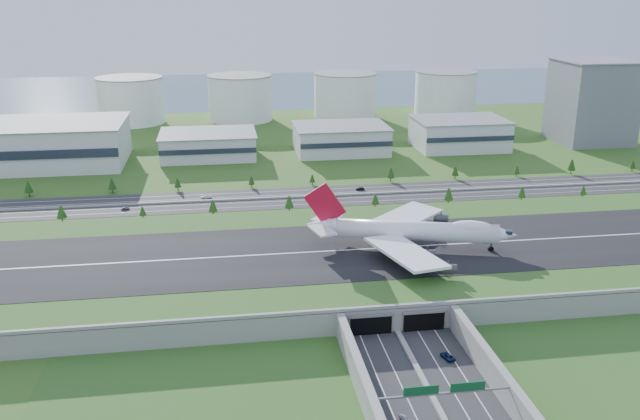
{
  "coord_description": "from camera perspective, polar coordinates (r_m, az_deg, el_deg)",
  "views": [
    {
      "loc": [
        -51.95,
        -233.77,
        103.63
      ],
      "look_at": [
        -11.76,
        35.0,
        12.92
      ],
      "focal_mm": 38.0,
      "sensor_mm": 36.0,
      "label": 1
    }
  ],
  "objects": [
    {
      "name": "ground",
      "position": [
        260.93,
        3.71,
        -4.98
      ],
      "size": [
        1200.0,
        1200.0,
        0.0
      ],
      "primitive_type": "plane",
      "color": "#314E18",
      "rests_on": "ground"
    },
    {
      "name": "airfield_deck",
      "position": [
        259.24,
        3.73,
        -4.15
      ],
      "size": [
        520.0,
        100.0,
        9.2
      ],
      "color": "gray",
      "rests_on": "ground"
    },
    {
      "name": "underpass_road",
      "position": [
        175.46,
        10.81,
        -16.74
      ],
      "size": [
        38.8,
        120.4,
        8.0
      ],
      "color": "#28282B",
      "rests_on": "ground"
    },
    {
      "name": "sign_gantry_near",
      "position": [
        176.89,
        10.41,
        -15.02
      ],
      "size": [
        38.7,
        0.7,
        9.8
      ],
      "color": "gray",
      "rests_on": "ground"
    },
    {
      "name": "north_expressway",
      "position": [
        348.59,
        0.45,
        1.17
      ],
      "size": [
        560.0,
        36.0,
        0.12
      ],
      "primitive_type": "cube",
      "color": "#28282B",
      "rests_on": "ground"
    },
    {
      "name": "tree_row",
      "position": [
        347.05,
        1.83,
        1.89
      ],
      "size": [
        507.38,
        48.7,
        8.43
      ],
      "color": "#3D2819",
      "rests_on": "ground"
    },
    {
      "name": "hangar_west",
      "position": [
        444.53,
        -23.8,
        5.05
      ],
      "size": [
        120.0,
        60.0,
        25.0
      ],
      "primitive_type": "cube",
      "color": "silver",
      "rests_on": "ground"
    },
    {
      "name": "hangar_mid_a",
      "position": [
        434.61,
        -9.4,
        5.43
      ],
      "size": [
        58.0,
        42.0,
        15.0
      ],
      "primitive_type": "cube",
      "color": "silver",
      "rests_on": "ground"
    },
    {
      "name": "hangar_mid_b",
      "position": [
        441.08,
        1.76,
        5.99
      ],
      "size": [
        58.0,
        42.0,
        17.0
      ],
      "primitive_type": "cube",
      "color": "silver",
      "rests_on": "ground"
    },
    {
      "name": "hangar_mid_c",
      "position": [
        461.6,
        11.64,
        6.31
      ],
      "size": [
        58.0,
        42.0,
        19.0
      ],
      "primitive_type": "cube",
      "color": "silver",
      "rests_on": "ground"
    },
    {
      "name": "office_tower",
      "position": [
        503.11,
        21.92,
        8.44
      ],
      "size": [
        46.0,
        46.0,
        55.0
      ],
      "primitive_type": "cube",
      "color": "slate",
      "rests_on": "ground"
    },
    {
      "name": "fuel_tank_a",
      "position": [
        554.74,
        -15.63,
        8.85
      ],
      "size": [
        50.0,
        50.0,
        35.0
      ],
      "primitive_type": "cylinder",
      "color": "white",
      "rests_on": "ground"
    },
    {
      "name": "fuel_tank_b",
      "position": [
        550.81,
        -6.73,
        9.34
      ],
      "size": [
        50.0,
        50.0,
        35.0
      ],
      "primitive_type": "cylinder",
      "color": "white",
      "rests_on": "ground"
    },
    {
      "name": "fuel_tank_c",
      "position": [
        559.91,
        2.12,
        9.6
      ],
      "size": [
        50.0,
        50.0,
        35.0
      ],
      "primitive_type": "cylinder",
      "color": "white",
      "rests_on": "ground"
    },
    {
      "name": "fuel_tank_d",
      "position": [
        581.42,
        10.5,
        9.64
      ],
      "size": [
        50.0,
        50.0,
        35.0
      ],
      "primitive_type": "cylinder",
      "color": "white",
      "rests_on": "ground"
    },
    {
      "name": "bay_water",
      "position": [
        723.11,
        -4.37,
        10.17
      ],
      "size": [
        1200.0,
        260.0,
        0.06
      ],
      "primitive_type": "cube",
      "color": "#3A5A70",
      "rests_on": "ground"
    },
    {
      "name": "boeing_747",
      "position": [
        258.97,
        7.62,
        -1.72
      ],
      "size": [
        78.8,
        73.49,
        24.95
      ],
      "rotation": [
        0.0,
        0.0,
        -0.27
      ],
      "color": "white",
      "rests_on": "airfield_deck"
    },
    {
      "name": "car_0",
      "position": [
        178.06,
        7.14,
        -16.99
      ],
      "size": [
        2.94,
        4.2,
        1.33
      ],
      "primitive_type": "imported",
      "rotation": [
        0.0,
        0.0,
        0.39
      ],
      "color": "silver",
      "rests_on": "ground"
    },
    {
      "name": "car_2",
      "position": [
        204.81,
        10.69,
        -12.01
      ],
      "size": [
        3.78,
        5.8,
        1.49
      ],
      "primitive_type": "imported",
      "rotation": [
        0.0,
        0.0,
        3.41
      ],
      "color": "#0E1D46",
      "rests_on": "ground"
    },
    {
      "name": "car_4",
      "position": [
        340.54,
        -16.08,
        0.14
      ],
      "size": [
        4.15,
        1.87,
        1.38
      ],
      "primitive_type": "imported",
      "rotation": [
        0.0,
        0.0,
        1.63
      ],
      "color": "#515055",
      "rests_on": "ground"
    },
    {
      "name": "car_5",
      "position": [
        359.09,
        3.4,
        1.8
      ],
      "size": [
        4.62,
        1.77,
        1.5
      ],
      "primitive_type": "imported",
      "rotation": [
        0.0,
        0.0,
        -1.61
      ],
      "color": "black",
      "rests_on": "ground"
    },
    {
      "name": "car_7",
      "position": [
        349.79,
        -9.58,
        1.12
      ],
      "size": [
        5.88,
        3.03,
        1.63
      ],
      "primitive_type": "imported",
      "rotation": [
        0.0,
        0.0,
        -1.71
      ],
      "color": "white",
      "rests_on": "ground"
    }
  ]
}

